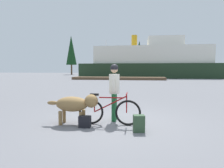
{
  "coord_description": "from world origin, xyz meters",
  "views": [
    {
      "loc": [
        0.66,
        -5.48,
        1.57
      ],
      "look_at": [
        -0.15,
        0.26,
        1.12
      ],
      "focal_mm": 30.17,
      "sensor_mm": 36.0,
      "label": 1
    }
  ],
  "objects_px": {
    "bicycle": "(109,111)",
    "handbag_pannier": "(85,122)",
    "dog": "(75,104)",
    "ferry_boat": "(151,63)",
    "person_cyclist": "(114,87)",
    "sailboat_moored": "(106,75)",
    "backpack": "(139,123)"
  },
  "relations": [
    {
      "from": "person_cyclist",
      "to": "dog",
      "type": "relative_size",
      "value": 1.15
    },
    {
      "from": "sailboat_moored",
      "to": "ferry_boat",
      "type": "bearing_deg",
      "value": 8.99
    },
    {
      "from": "dog",
      "to": "backpack",
      "type": "bearing_deg",
      "value": -12.96
    },
    {
      "from": "dog",
      "to": "sailboat_moored",
      "type": "xyz_separation_m",
      "value": [
        -4.5,
        31.17,
        -0.09
      ]
    },
    {
      "from": "bicycle",
      "to": "person_cyclist",
      "type": "bearing_deg",
      "value": 78.85
    },
    {
      "from": "backpack",
      "to": "sailboat_moored",
      "type": "bearing_deg",
      "value": 101.28
    },
    {
      "from": "person_cyclist",
      "to": "ferry_boat",
      "type": "relative_size",
      "value": 0.07
    },
    {
      "from": "ferry_boat",
      "to": "handbag_pannier",
      "type": "bearing_deg",
      "value": -96.7
    },
    {
      "from": "dog",
      "to": "ferry_boat",
      "type": "distance_m",
      "value": 32.89
    },
    {
      "from": "ferry_boat",
      "to": "sailboat_moored",
      "type": "relative_size",
      "value": 3.65
    },
    {
      "from": "bicycle",
      "to": "ferry_boat",
      "type": "xyz_separation_m",
      "value": [
        3.24,
        32.47,
        2.46
      ]
    },
    {
      "from": "bicycle",
      "to": "handbag_pannier",
      "type": "xyz_separation_m",
      "value": [
        -0.61,
        -0.33,
        -0.23
      ]
    },
    {
      "from": "person_cyclist",
      "to": "ferry_boat",
      "type": "bearing_deg",
      "value": 84.38
    },
    {
      "from": "bicycle",
      "to": "dog",
      "type": "relative_size",
      "value": 1.18
    },
    {
      "from": "dog",
      "to": "handbag_pannier",
      "type": "bearing_deg",
      "value": -35.82
    },
    {
      "from": "ferry_boat",
      "to": "sailboat_moored",
      "type": "xyz_separation_m",
      "value": [
        -8.69,
        -1.38,
        -2.36
      ]
    },
    {
      "from": "handbag_pannier",
      "to": "ferry_boat",
      "type": "distance_m",
      "value": 33.13
    },
    {
      "from": "bicycle",
      "to": "handbag_pannier",
      "type": "relative_size",
      "value": 5.58
    },
    {
      "from": "dog",
      "to": "handbag_pannier",
      "type": "height_order",
      "value": "dog"
    },
    {
      "from": "dog",
      "to": "backpack",
      "type": "xyz_separation_m",
      "value": [
        1.8,
        -0.41,
        -0.37
      ]
    },
    {
      "from": "bicycle",
      "to": "backpack",
      "type": "height_order",
      "value": "bicycle"
    },
    {
      "from": "bicycle",
      "to": "ferry_boat",
      "type": "bearing_deg",
      "value": 84.3
    },
    {
      "from": "handbag_pannier",
      "to": "bicycle",
      "type": "bearing_deg",
      "value": 28.25
    },
    {
      "from": "bicycle",
      "to": "dog",
      "type": "xyz_separation_m",
      "value": [
        -0.96,
        -0.08,
        0.19
      ]
    },
    {
      "from": "dog",
      "to": "sailboat_moored",
      "type": "relative_size",
      "value": 0.21
    },
    {
      "from": "bicycle",
      "to": "handbag_pannier",
      "type": "distance_m",
      "value": 0.73
    },
    {
      "from": "sailboat_moored",
      "to": "dog",
      "type": "bearing_deg",
      "value": -81.79
    },
    {
      "from": "ferry_boat",
      "to": "person_cyclist",
      "type": "bearing_deg",
      "value": -95.62
    },
    {
      "from": "bicycle",
      "to": "dog",
      "type": "distance_m",
      "value": 0.98
    },
    {
      "from": "handbag_pannier",
      "to": "person_cyclist",
      "type": "bearing_deg",
      "value": 48.95
    },
    {
      "from": "backpack",
      "to": "sailboat_moored",
      "type": "relative_size",
      "value": 0.06
    },
    {
      "from": "sailboat_moored",
      "to": "person_cyclist",
      "type": "bearing_deg",
      "value": -79.73
    }
  ]
}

